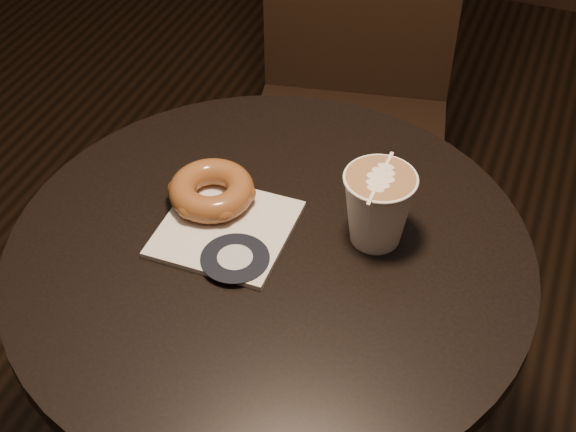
{
  "coord_description": "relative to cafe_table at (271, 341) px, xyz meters",
  "views": [
    {
      "loc": [
        0.29,
        -0.68,
        1.5
      ],
      "look_at": [
        0.01,
        0.03,
        0.79
      ],
      "focal_mm": 50.0,
      "sensor_mm": 36.0,
      "label": 1
    }
  ],
  "objects": [
    {
      "name": "cafe_table",
      "position": [
        0.0,
        0.0,
        0.0
      ],
      "size": [
        0.7,
        0.7,
        0.75
      ],
      "color": "black",
      "rests_on": "ground"
    },
    {
      "name": "pastry_bag",
      "position": [
        -0.07,
        0.01,
        0.2
      ],
      "size": [
        0.17,
        0.17,
        0.01
      ],
      "primitive_type": "cube",
      "rotation": [
        0.0,
        0.0,
        0.01
      ],
      "color": "silver",
      "rests_on": "cafe_table"
    },
    {
      "name": "doughnut",
      "position": [
        -0.1,
        0.05,
        0.23
      ],
      "size": [
        0.12,
        0.12,
        0.04
      ],
      "primitive_type": "torus",
      "color": "brown",
      "rests_on": "pastry_bag"
    },
    {
      "name": "chair",
      "position": [
        -0.1,
        0.69,
        0.02
      ],
      "size": [
        0.48,
        0.48,
        1.03
      ],
      "rotation": [
        0.0,
        0.0,
        0.2
      ],
      "color": "black",
      "rests_on": "ground"
    },
    {
      "name": "latte_cup",
      "position": [
        0.12,
        0.07,
        0.25
      ],
      "size": [
        0.1,
        0.1,
        0.11
      ],
      "primitive_type": null,
      "color": "white",
      "rests_on": "cafe_table"
    }
  ]
}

